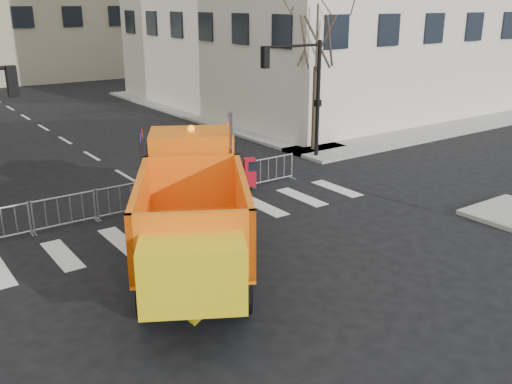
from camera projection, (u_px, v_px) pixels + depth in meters
ground at (309, 284)px, 14.84m from camera, size 120.00×120.00×0.00m
sidewalk_back at (162, 196)px, 21.40m from camera, size 64.00×5.00×0.15m
traffic_light_right at (318, 101)px, 26.01m from camera, size 0.18×0.18×5.40m
crowd_barriers at (154, 193)px, 20.14m from camera, size 12.60×0.60×1.10m
street_tree at (316, 74)px, 26.84m from camera, size 3.00×3.00×7.50m
plow_truck at (193, 206)px, 15.21m from camera, size 7.50×10.42×4.04m
cop_a at (226, 178)px, 21.04m from camera, size 0.61×0.43×1.62m
cop_b at (226, 176)px, 21.01m from camera, size 0.93×0.76×1.79m
cop_c at (191, 180)px, 20.15m from camera, size 1.26×1.08×2.03m
newspaper_box at (250, 172)px, 22.15m from camera, size 0.57×0.55×1.10m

